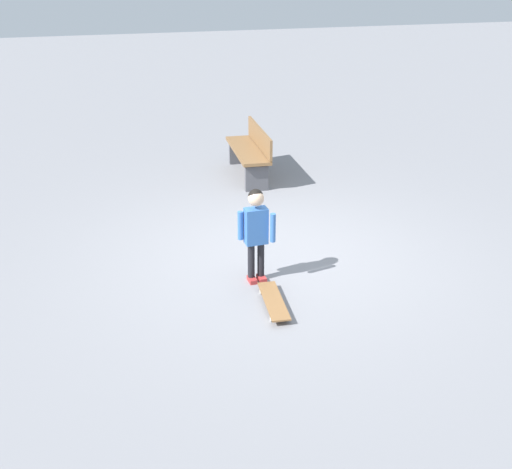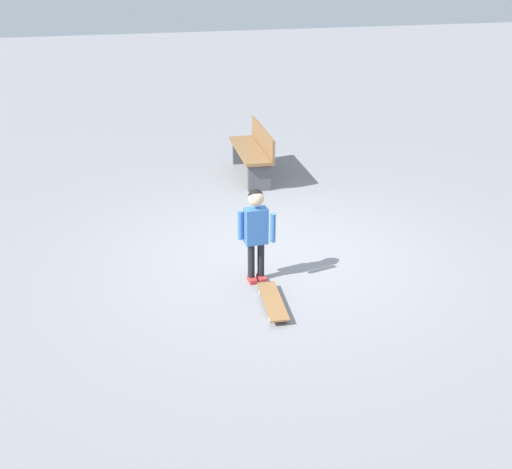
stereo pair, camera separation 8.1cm
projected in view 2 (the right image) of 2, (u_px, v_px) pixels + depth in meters
ground_plane at (281, 255)px, 7.26m from camera, size 50.00×50.00×0.00m
child_person at (256, 225)px, 6.43m from camera, size 0.37×0.22×1.06m
skateboard at (273, 301)px, 6.16m from camera, size 0.28×0.79×0.07m
street_bench at (254, 151)px, 9.77m from camera, size 0.58×1.63×0.80m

